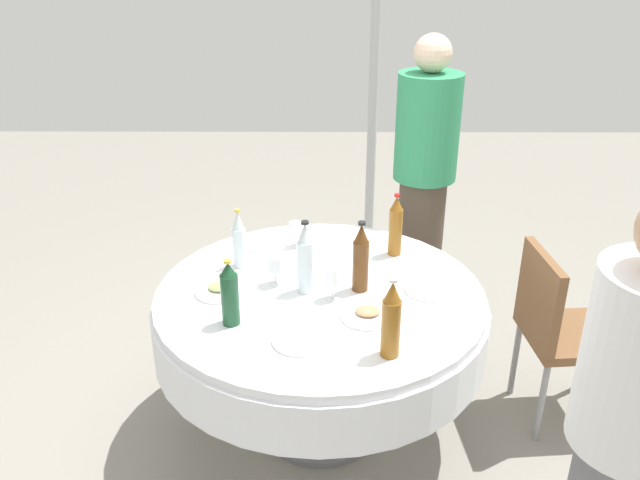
# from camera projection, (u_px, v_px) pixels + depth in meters

# --- Properties ---
(ground_plane) EXTENTS (10.00, 10.00, 0.00)m
(ground_plane) POSITION_uv_depth(u_px,v_px,m) (320.00, 425.00, 3.13)
(ground_plane) COLOR gray
(dining_table) EXTENTS (1.44, 1.44, 0.74)m
(dining_table) POSITION_uv_depth(u_px,v_px,m) (320.00, 320.00, 2.87)
(dining_table) COLOR white
(dining_table) RESTS_ON ground_plane
(bottle_brown_inner) EXTENTS (0.07, 0.07, 0.32)m
(bottle_brown_inner) POSITION_uv_depth(u_px,v_px,m) (361.00, 259.00, 2.76)
(bottle_brown_inner) COLOR #593314
(bottle_brown_inner) RESTS_ON dining_table
(bottle_amber_mid) EXTENTS (0.06, 0.06, 0.31)m
(bottle_amber_mid) POSITION_uv_depth(u_px,v_px,m) (396.00, 226.00, 3.07)
(bottle_amber_mid) COLOR #8C5619
(bottle_amber_mid) RESTS_ON dining_table
(bottle_dark_green_right) EXTENTS (0.07, 0.07, 0.28)m
(bottle_dark_green_right) POSITION_uv_depth(u_px,v_px,m) (230.00, 294.00, 2.53)
(bottle_dark_green_right) COLOR #194728
(bottle_dark_green_right) RESTS_ON dining_table
(bottle_clear_south) EXTENTS (0.07, 0.07, 0.33)m
(bottle_clear_south) POSITION_uv_depth(u_px,v_px,m) (305.00, 259.00, 2.74)
(bottle_clear_south) COLOR silver
(bottle_clear_south) RESTS_ON dining_table
(bottle_clear_north) EXTENTS (0.06, 0.06, 0.28)m
(bottle_clear_north) POSITION_uv_depth(u_px,v_px,m) (239.00, 240.00, 2.96)
(bottle_clear_north) COLOR silver
(bottle_clear_north) RESTS_ON dining_table
(bottle_amber_front) EXTENTS (0.07, 0.07, 0.32)m
(bottle_amber_front) POSITION_uv_depth(u_px,v_px,m) (391.00, 320.00, 2.33)
(bottle_amber_front) COLOR #8C5619
(bottle_amber_front) RESTS_ON dining_table
(wine_glass_south) EXTENTS (0.07, 0.07, 0.14)m
(wine_glass_south) POSITION_uv_depth(u_px,v_px,m) (275.00, 264.00, 2.82)
(wine_glass_south) COLOR white
(wine_glass_south) RESTS_ON dining_table
(wine_glass_north) EXTENTS (0.07, 0.07, 0.14)m
(wine_glass_north) POSITION_uv_depth(u_px,v_px,m) (333.00, 278.00, 2.71)
(wine_glass_north) COLOR white
(wine_glass_north) RESTS_ON dining_table
(wine_glass_front) EXTENTS (0.07, 0.07, 0.13)m
(wine_glass_front) POSITION_uv_depth(u_px,v_px,m) (296.00, 230.00, 3.17)
(wine_glass_front) COLOR white
(wine_glass_front) RESTS_ON dining_table
(plate_rear) EXTENTS (0.22, 0.22, 0.04)m
(plate_rear) POSITION_uv_depth(u_px,v_px,m) (368.00, 314.00, 2.62)
(plate_rear) COLOR white
(plate_rear) RESTS_ON dining_table
(plate_outer) EXTENTS (0.21, 0.21, 0.04)m
(plate_outer) POSITION_uv_depth(u_px,v_px,m) (220.00, 290.00, 2.80)
(plate_outer) COLOR white
(plate_outer) RESTS_ON dining_table
(plate_west) EXTENTS (0.21, 0.21, 0.02)m
(plate_west) POSITION_uv_depth(u_px,v_px,m) (300.00, 340.00, 2.46)
(plate_west) COLOR white
(plate_west) RESTS_ON dining_table
(plate_far) EXTENTS (0.24, 0.24, 0.02)m
(plate_far) POSITION_uv_depth(u_px,v_px,m) (431.00, 288.00, 2.82)
(plate_far) COLOR white
(plate_far) RESTS_ON dining_table
(knife_mid) EXTENTS (0.18, 0.02, 0.00)m
(knife_mid) POSITION_uv_depth(u_px,v_px,m) (314.00, 269.00, 2.98)
(knife_mid) COLOR silver
(knife_mid) RESTS_ON dining_table
(fork_right) EXTENTS (0.07, 0.18, 0.00)m
(fork_right) POSITION_uv_depth(u_px,v_px,m) (342.00, 243.00, 3.24)
(fork_right) COLOR silver
(fork_right) RESTS_ON dining_table
(folded_napkin) EXTENTS (0.20, 0.20, 0.02)m
(folded_napkin) POSITION_uv_depth(u_px,v_px,m) (264.00, 244.00, 3.20)
(folded_napkin) COLOR white
(folded_napkin) RESTS_ON dining_table
(person_inner) EXTENTS (0.34, 0.34, 1.68)m
(person_inner) POSITION_uv_depth(u_px,v_px,m) (424.00, 184.00, 3.59)
(person_inner) COLOR #4C3F33
(person_inner) RESTS_ON ground_plane
(person_mid) EXTENTS (0.34, 0.34, 1.61)m
(person_mid) POSITION_uv_depth(u_px,v_px,m) (626.00, 449.00, 1.81)
(person_mid) COLOR slate
(person_mid) RESTS_ON ground_plane
(chair_front) EXTENTS (0.43, 0.43, 0.87)m
(chair_front) POSITION_uv_depth(u_px,v_px,m) (556.00, 324.00, 2.98)
(chair_front) COLOR brown
(chair_front) RESTS_ON ground_plane
(tent_pole_secondary) EXTENTS (0.07, 0.07, 2.61)m
(tent_pole_secondary) POSITION_uv_depth(u_px,v_px,m) (374.00, 62.00, 4.58)
(tent_pole_secondary) COLOR #B2B5B7
(tent_pole_secondary) RESTS_ON ground_plane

